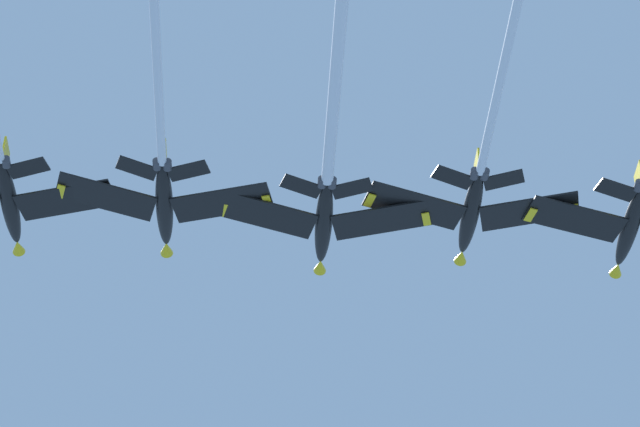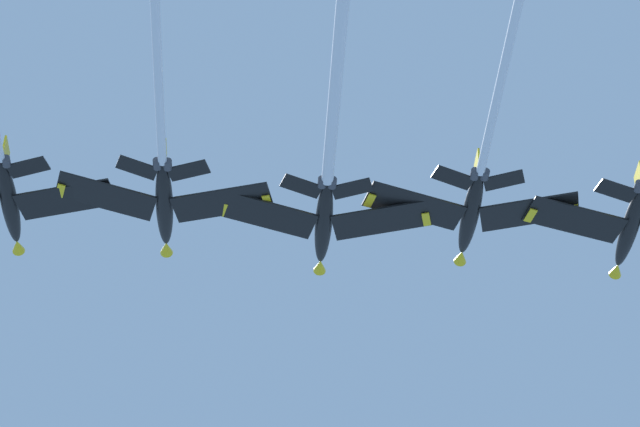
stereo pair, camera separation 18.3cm
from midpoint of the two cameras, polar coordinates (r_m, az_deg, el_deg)
The scene contains 4 objects.
jet_far_left at distance 130.95m, azimuth -12.49°, elevation 1.43°, with size 25.26×24.77×13.28m.
jet_inner_left at distance 127.22m, azimuth -6.28°, elevation 1.68°, with size 28.36×27.46×15.31m.
jet_centre at distance 125.81m, azimuth 0.36°, elevation 1.72°, with size 28.74×27.98×14.96m.
jet_inner_right at distance 127.62m, azimuth 6.40°, elevation 1.38°, with size 28.98×28.10×15.73m.
Camera 1 is at (45.70, -32.91, 1.83)m, focal length 79.91 mm.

